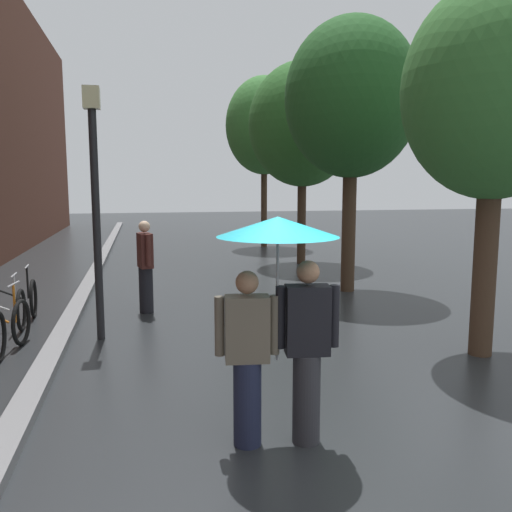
{
  "coord_description": "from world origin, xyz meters",
  "views": [
    {
      "loc": [
        -1.92,
        -3.97,
        2.42
      ],
      "look_at": [
        -0.3,
        3.56,
        1.35
      ],
      "focal_mm": 37.13,
      "sensor_mm": 36.0,
      "label": 1
    }
  ],
  "objects_px": {
    "couple_under_umbrella": "(278,297)",
    "street_tree_3": "(264,126)",
    "street_lamp_post": "(95,193)",
    "street_tree_2": "(303,125)",
    "parked_bicycle_4": "(2,298)",
    "street_tree_0": "(495,92)",
    "pedestrian_walking_midground": "(145,266)",
    "street_tree_1": "(352,99)"
  },
  "relations": [
    {
      "from": "couple_under_umbrella",
      "to": "street_lamp_post",
      "type": "xyz_separation_m",
      "value": [
        -1.86,
        3.8,
        0.86
      ]
    },
    {
      "from": "street_tree_0",
      "to": "pedestrian_walking_midground",
      "type": "height_order",
      "value": "street_tree_0"
    },
    {
      "from": "street_tree_3",
      "to": "couple_under_umbrella",
      "type": "relative_size",
      "value": 2.98
    },
    {
      "from": "parked_bicycle_4",
      "to": "couple_under_umbrella",
      "type": "relative_size",
      "value": 0.53
    },
    {
      "from": "street_tree_1",
      "to": "street_lamp_post",
      "type": "distance_m",
      "value": 6.14
    },
    {
      "from": "street_tree_3",
      "to": "street_lamp_post",
      "type": "xyz_separation_m",
      "value": [
        -5.21,
        -11.25,
        -2.25
      ]
    },
    {
      "from": "street_lamp_post",
      "to": "pedestrian_walking_midground",
      "type": "bearing_deg",
      "value": 65.8
    },
    {
      "from": "street_tree_0",
      "to": "street_tree_3",
      "type": "bearing_deg",
      "value": 90.48
    },
    {
      "from": "street_tree_0",
      "to": "street_lamp_post",
      "type": "bearing_deg",
      "value": 160.26
    },
    {
      "from": "street_tree_2",
      "to": "street_tree_1",
      "type": "bearing_deg",
      "value": -92.47
    },
    {
      "from": "street_lamp_post",
      "to": "pedestrian_walking_midground",
      "type": "height_order",
      "value": "street_lamp_post"
    },
    {
      "from": "parked_bicycle_4",
      "to": "street_lamp_post",
      "type": "relative_size",
      "value": 0.3
    },
    {
      "from": "street_tree_1",
      "to": "pedestrian_walking_midground",
      "type": "xyz_separation_m",
      "value": [
        -4.45,
        -1.1,
        -3.31
      ]
    },
    {
      "from": "street_lamp_post",
      "to": "pedestrian_walking_midground",
      "type": "xyz_separation_m",
      "value": [
        0.71,
        1.59,
        -1.38
      ]
    },
    {
      "from": "street_tree_2",
      "to": "street_tree_3",
      "type": "height_order",
      "value": "street_tree_3"
    },
    {
      "from": "street_tree_3",
      "to": "pedestrian_walking_midground",
      "type": "bearing_deg",
      "value": -114.95
    },
    {
      "from": "street_tree_0",
      "to": "street_tree_3",
      "type": "xyz_separation_m",
      "value": [
        -0.11,
        13.16,
        0.89
      ]
    },
    {
      "from": "street_tree_2",
      "to": "pedestrian_walking_midground",
      "type": "relative_size",
      "value": 3.42
    },
    {
      "from": "street_tree_0",
      "to": "street_tree_1",
      "type": "xyz_separation_m",
      "value": [
        -0.16,
        4.6,
        0.58
      ]
    },
    {
      "from": "street_tree_2",
      "to": "street_tree_3",
      "type": "xyz_separation_m",
      "value": [
        -0.13,
        4.42,
        0.41
      ]
    },
    {
      "from": "street_tree_1",
      "to": "street_tree_3",
      "type": "relative_size",
      "value": 0.94
    },
    {
      "from": "couple_under_umbrella",
      "to": "street_lamp_post",
      "type": "relative_size",
      "value": 0.56
    },
    {
      "from": "street_tree_0",
      "to": "parked_bicycle_4",
      "type": "xyz_separation_m",
      "value": [
        -7.12,
        3.54,
        -3.24
      ]
    },
    {
      "from": "street_tree_2",
      "to": "parked_bicycle_4",
      "type": "relative_size",
      "value": 5.24
    },
    {
      "from": "street_tree_1",
      "to": "street_tree_0",
      "type": "bearing_deg",
      "value": -88.05
    },
    {
      "from": "parked_bicycle_4",
      "to": "couple_under_umbrella",
      "type": "distance_m",
      "value": 6.63
    },
    {
      "from": "couple_under_umbrella",
      "to": "street_lamp_post",
      "type": "distance_m",
      "value": 4.32
    },
    {
      "from": "street_tree_1",
      "to": "couple_under_umbrella",
      "type": "relative_size",
      "value": 2.79
    },
    {
      "from": "couple_under_umbrella",
      "to": "street_tree_3",
      "type": "bearing_deg",
      "value": 77.45
    },
    {
      "from": "street_tree_1",
      "to": "pedestrian_walking_midground",
      "type": "distance_m",
      "value": 5.66
    },
    {
      "from": "street_tree_1",
      "to": "street_tree_2",
      "type": "bearing_deg",
      "value": 87.53
    },
    {
      "from": "street_tree_3",
      "to": "street_tree_0",
      "type": "bearing_deg",
      "value": -89.52
    },
    {
      "from": "street_tree_1",
      "to": "street_lamp_post",
      "type": "bearing_deg",
      "value": -152.47
    },
    {
      "from": "street_tree_3",
      "to": "parked_bicycle_4",
      "type": "distance_m",
      "value": 12.6
    },
    {
      "from": "street_tree_0",
      "to": "street_tree_1",
      "type": "bearing_deg",
      "value": 91.95
    },
    {
      "from": "pedestrian_walking_midground",
      "to": "street_tree_3",
      "type": "bearing_deg",
      "value": 65.05
    },
    {
      "from": "couple_under_umbrella",
      "to": "street_tree_0",
      "type": "bearing_deg",
      "value": 28.6
    },
    {
      "from": "street_tree_1",
      "to": "street_lamp_post",
      "type": "xyz_separation_m",
      "value": [
        -5.16,
        -2.69,
        -1.94
      ]
    },
    {
      "from": "street_tree_0",
      "to": "couple_under_umbrella",
      "type": "xyz_separation_m",
      "value": [
        -3.46,
        -1.89,
        -2.22
      ]
    },
    {
      "from": "street_tree_2",
      "to": "pedestrian_walking_midground",
      "type": "height_order",
      "value": "street_tree_2"
    },
    {
      "from": "street_tree_0",
      "to": "pedestrian_walking_midground",
      "type": "relative_size",
      "value": 2.96
    },
    {
      "from": "street_tree_2",
      "to": "street_lamp_post",
      "type": "xyz_separation_m",
      "value": [
        -5.34,
        -6.83,
        -1.83
      ]
    }
  ]
}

